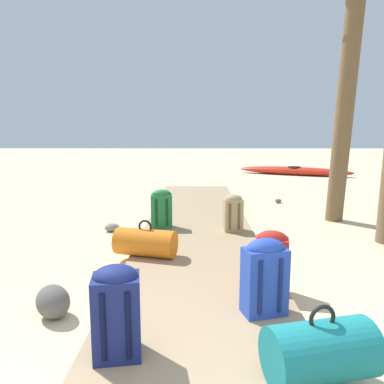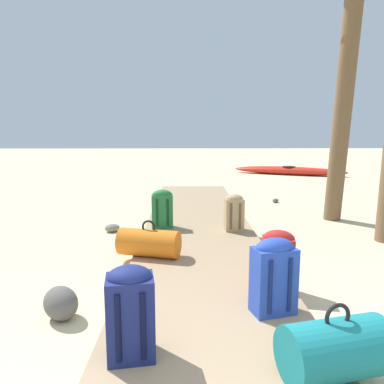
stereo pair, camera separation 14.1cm
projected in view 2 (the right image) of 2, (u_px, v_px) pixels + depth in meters
The scene contains 13 objects.
ground_plane at pixel (201, 250), 4.72m from camera, with size 60.00×60.00×0.00m, color beige.
boardwalk at pixel (198, 230), 5.55m from camera, with size 1.61×8.52×0.08m, color tan.
backpack_red at pixel (278, 256), 3.42m from camera, with size 0.33×0.26×0.53m.
backpack_navy at pixel (130, 310), 2.30m from camera, with size 0.33×0.29×0.61m.
duffel_bag_orange at pixel (149, 243), 4.23m from camera, with size 0.76×0.49×0.43m.
backpack_green at pixel (162, 208), 5.48m from camera, with size 0.32×0.23×0.58m.
duffel_bag_teal at pixel (335, 349), 2.12m from camera, with size 0.68×0.49×0.46m.
backpack_tan at pixel (234, 212), 5.33m from camera, with size 0.28×0.25×0.53m.
backpack_blue at pixel (274, 274), 2.87m from camera, with size 0.37×0.28×0.61m.
kayak at pixel (289, 171), 13.09m from camera, with size 3.86×2.18×0.30m.
rock_right_near at pixel (276, 201), 7.90m from camera, with size 0.16×0.12×0.09m, color #5B5651.
rock_left_near at pixel (61, 303), 2.96m from camera, with size 0.34×0.26×0.27m, color #5B5651.
rock_left_far at pixel (112, 228), 5.58m from camera, with size 0.19×0.22×0.12m, color gray.
Camera 2 is at (-0.19, -1.12, 1.50)m, focal length 34.36 mm.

